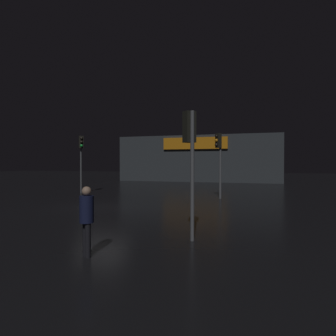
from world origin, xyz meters
TOP-DOWN VIEW (x-y plane):
  - ground_plane at (0.00, 0.00)m, footprint 120.00×120.00m
  - store_building at (-0.43, 25.94)m, footprint 19.69×8.14m
  - traffic_signal_main at (5.01, 5.69)m, footprint 0.41×0.43m
  - traffic_signal_opposite at (-5.22, 5.93)m, footprint 0.41×0.43m
  - traffic_signal_cross_left at (5.90, -5.18)m, footprint 0.43×0.41m
  - pedestrian at (3.96, -7.57)m, footprint 0.48×0.48m

SIDE VIEW (x-z plane):
  - ground_plane at x=0.00m, z-range 0.00..0.00m
  - pedestrian at x=3.96m, z-range 0.14..1.83m
  - store_building at x=-0.43m, z-range 0.01..5.57m
  - traffic_signal_cross_left at x=5.90m, z-range 0.96..4.73m
  - traffic_signal_main at x=5.01m, z-range 0.87..4.99m
  - traffic_signal_opposite at x=-5.22m, z-range 1.06..5.31m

